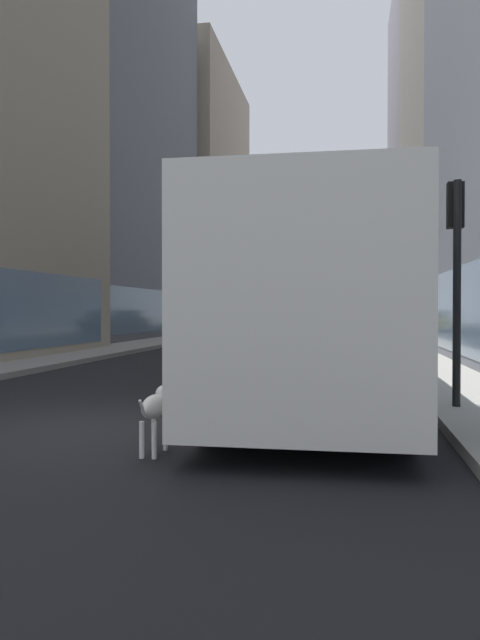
{
  "coord_description": "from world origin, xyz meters",
  "views": [
    {
      "loc": [
        3.28,
        -7.82,
        1.59
      ],
      "look_at": [
        1.12,
        4.57,
        1.4
      ],
      "focal_mm": 34.71,
      "sensor_mm": 36.0,
      "label": 1
    }
  ],
  "objects_px": {
    "transit_bus": "(321,301)",
    "box_truck": "(289,308)",
    "car_grey_wagon": "(260,321)",
    "car_yellow_taxi": "(341,321)",
    "dalmatian_dog": "(156,407)",
    "traffic_light_near": "(456,255)",
    "car_black_suv": "(232,325)"
  },
  "relations": [
    {
      "from": "car_yellow_taxi",
      "to": "traffic_light_near",
      "type": "xyz_separation_m",
      "value": [
        2.1,
        -37.81,
        1.61
      ]
    },
    {
      "from": "transit_bus",
      "to": "traffic_light_near",
      "type": "distance_m",
      "value": 2.77
    },
    {
      "from": "car_yellow_taxi",
      "to": "dalmatian_dog",
      "type": "relative_size",
      "value": 4.5
    },
    {
      "from": "car_yellow_taxi",
      "to": "car_black_suv",
      "type": "bearing_deg",
      "value": -110.31
    },
    {
      "from": "traffic_light_near",
      "to": "car_black_suv",
      "type": "bearing_deg",
      "value": 108.75
    },
    {
      "from": "car_yellow_taxi",
      "to": "traffic_light_near",
      "type": "bearing_deg",
      "value": -86.82
    },
    {
      "from": "car_black_suv",
      "to": "traffic_light_near",
      "type": "xyz_separation_m",
      "value": [
        7.7,
        -22.68,
        1.61
      ]
    },
    {
      "from": "car_grey_wagon",
      "to": "box_truck",
      "type": "relative_size",
      "value": 0.59
    },
    {
      "from": "car_black_suv",
      "to": "box_truck",
      "type": "xyz_separation_m",
      "value": [
        4.0,
        -10.32,
        0.84
      ]
    },
    {
      "from": "transit_bus",
      "to": "car_grey_wagon",
      "type": "bearing_deg",
      "value": 99.98
    },
    {
      "from": "transit_bus",
      "to": "traffic_light_near",
      "type": "relative_size",
      "value": 3.39
    },
    {
      "from": "transit_bus",
      "to": "car_yellow_taxi",
      "type": "distance_m",
      "value": 36.14
    },
    {
      "from": "box_truck",
      "to": "dalmatian_dog",
      "type": "bearing_deg",
      "value": -90.11
    },
    {
      "from": "transit_bus",
      "to": "car_yellow_taxi",
      "type": "xyz_separation_m",
      "value": [
        0.0,
        36.13,
        -0.95
      ]
    },
    {
      "from": "car_yellow_taxi",
      "to": "traffic_light_near",
      "type": "distance_m",
      "value": 37.9
    },
    {
      "from": "car_black_suv",
      "to": "dalmatian_dog",
      "type": "bearing_deg",
      "value": -81.27
    },
    {
      "from": "car_yellow_taxi",
      "to": "box_truck",
      "type": "xyz_separation_m",
      "value": [
        -1.6,
        -25.45,
        0.84
      ]
    },
    {
      "from": "car_grey_wagon",
      "to": "traffic_light_near",
      "type": "distance_m",
      "value": 34.4
    },
    {
      "from": "car_grey_wagon",
      "to": "dalmatian_dog",
      "type": "xyz_separation_m",
      "value": [
        3.97,
        -36.66,
        -0.31
      ]
    },
    {
      "from": "car_yellow_taxi",
      "to": "car_grey_wagon",
      "type": "xyz_separation_m",
      "value": [
        -5.6,
        -4.32,
        -0.0
      ]
    },
    {
      "from": "transit_bus",
      "to": "box_truck",
      "type": "bearing_deg",
      "value": 98.52
    },
    {
      "from": "box_truck",
      "to": "traffic_light_near",
      "type": "relative_size",
      "value": 2.21
    },
    {
      "from": "car_black_suv",
      "to": "dalmatian_dog",
      "type": "xyz_separation_m",
      "value": [
        3.97,
        -25.84,
        -0.31
      ]
    },
    {
      "from": "car_yellow_taxi",
      "to": "traffic_light_near",
      "type": "height_order",
      "value": "traffic_light_near"
    },
    {
      "from": "traffic_light_near",
      "to": "car_yellow_taxi",
      "type": "bearing_deg",
      "value": 93.18
    },
    {
      "from": "car_yellow_taxi",
      "to": "dalmatian_dog",
      "type": "bearing_deg",
      "value": -92.28
    },
    {
      "from": "box_truck",
      "to": "traffic_light_near",
      "type": "height_order",
      "value": "traffic_light_near"
    },
    {
      "from": "car_yellow_taxi",
      "to": "box_truck",
      "type": "height_order",
      "value": "box_truck"
    },
    {
      "from": "dalmatian_dog",
      "to": "traffic_light_near",
      "type": "relative_size",
      "value": 0.28
    },
    {
      "from": "box_truck",
      "to": "dalmatian_dog",
      "type": "distance_m",
      "value": 15.57
    },
    {
      "from": "car_black_suv",
      "to": "dalmatian_dog",
      "type": "relative_size",
      "value": 4.87
    },
    {
      "from": "transit_bus",
      "to": "box_truck",
      "type": "relative_size",
      "value": 1.54
    }
  ]
}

